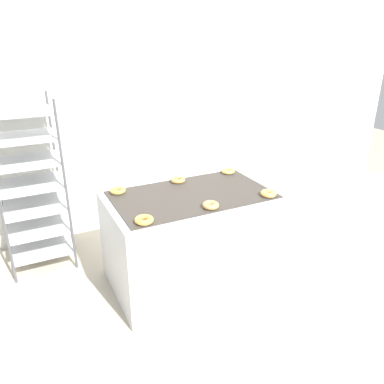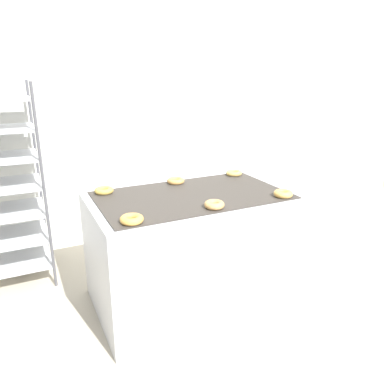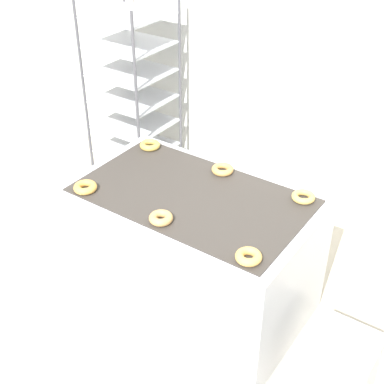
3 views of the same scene
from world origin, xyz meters
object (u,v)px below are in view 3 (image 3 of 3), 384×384
object	(u,v)px
donut_far_left	(150,145)
donut_far_center	(223,169)
donut_far_right	(303,197)
fryer_machine	(192,251)
baking_rack_cart	(133,99)
glaze_bin	(342,365)
donut_near_left	(85,187)
donut_near_right	(249,257)
donut_near_center	(161,218)

from	to	relation	value
donut_far_left	donut_far_center	world-z (taller)	same
donut_far_right	fryer_machine	bearing A→B (deg)	-149.55
baking_rack_cart	glaze_bin	size ratio (longest dim) A/B	4.14
fryer_machine	donut_far_right	world-z (taller)	donut_far_right
glaze_bin	donut_far_right	xyz separation A→B (m)	(-0.53, 0.44, 0.70)
fryer_machine	glaze_bin	size ratio (longest dim) A/B	3.68
baking_rack_cart	glaze_bin	xyz separation A→B (m)	(2.37, -1.05, -0.66)
fryer_machine	donut_far_left	size ratio (longest dim) A/B	10.58
donut_near_left	donut_near_right	size ratio (longest dim) A/B	1.04
baking_rack_cart	donut_far_center	size ratio (longest dim) A/B	11.84
donut_far_left	donut_near_center	bearing A→B (deg)	-47.36
donut_far_left	donut_far_center	size ratio (longest dim) A/B	1.00
glaze_bin	donut_far_center	size ratio (longest dim) A/B	2.86
donut_near_center	donut_far_left	bearing A→B (deg)	132.64
fryer_machine	baking_rack_cart	world-z (taller)	baking_rack_cart
donut_near_center	donut_far_right	distance (m)	0.87
donut_near_left	donut_near_right	bearing A→B (deg)	0.08
donut_near_left	donut_far_right	distance (m)	1.32
glaze_bin	donut_near_left	distance (m)	1.83
donut_near_center	donut_far_left	distance (m)	0.88
baking_rack_cart	glaze_bin	bearing A→B (deg)	-23.98
donut_near_left	baking_rack_cart	bearing A→B (deg)	118.54
donut_far_center	donut_near_left	bearing A→B (deg)	-130.97
fryer_machine	glaze_bin	distance (m)	1.13
fryer_machine	donut_near_right	bearing A→B (deg)	-29.64
donut_near_left	donut_far_left	world-z (taller)	donut_near_left
donut_far_left	donut_far_right	bearing A→B (deg)	0.81
donut_near_right	glaze_bin	bearing A→B (deg)	23.44
baking_rack_cart	donut_near_left	xyz separation A→B (m)	(0.70, -1.28, 0.04)
fryer_machine	donut_far_center	size ratio (longest dim) A/B	10.53
donut_near_center	donut_far_right	size ratio (longest dim) A/B	0.97
fryer_machine	donut_near_center	size ratio (longest dim) A/B	10.97
baking_rack_cart	donut_far_left	xyz separation A→B (m)	(0.68, -0.63, 0.04)
baking_rack_cart	donut_near_right	distance (m)	2.25
donut_near_left	donut_near_center	xyz separation A→B (m)	(0.58, 0.01, 0.00)
baking_rack_cart	donut_near_left	distance (m)	1.46
donut_near_left	donut_near_center	size ratio (longest dim) A/B	1.06
baking_rack_cart	donut_far_left	bearing A→B (deg)	-42.64
fryer_machine	donut_near_left	distance (m)	0.80
donut_near_right	donut_far_center	size ratio (longest dim) A/B	0.98
fryer_machine	donut_near_center	xyz separation A→B (m)	(0.01, -0.32, 0.46)
glaze_bin	donut_far_left	distance (m)	1.88
fryer_machine	donut_far_left	xyz separation A→B (m)	(-0.58, 0.32, 0.46)
donut_far_center	donut_far_right	distance (m)	0.57
donut_near_left	glaze_bin	bearing A→B (deg)	7.77
donut_near_center	donut_far_right	bearing A→B (deg)	49.47
donut_far_left	glaze_bin	bearing A→B (deg)	-14.19
baking_rack_cart	donut_far_center	world-z (taller)	baking_rack_cart
baking_rack_cart	donut_far_right	xyz separation A→B (m)	(1.84, -0.61, 0.04)
glaze_bin	donut_near_right	size ratio (longest dim) A/B	2.92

